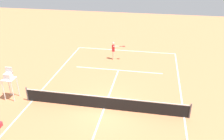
# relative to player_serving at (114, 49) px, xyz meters

# --- Properties ---
(ground_plane) EXTENTS (60.00, 60.00, 0.00)m
(ground_plane) POSITION_rel_player_serving_xyz_m (-0.86, 8.53, -1.08)
(ground_plane) COLOR #D37A4C
(court_lines) EXTENTS (10.66, 22.34, 0.01)m
(court_lines) POSITION_rel_player_serving_xyz_m (-0.86, 8.53, -1.08)
(court_lines) COLOR white
(court_lines) RESTS_ON ground
(tennis_net) EXTENTS (11.26, 0.10, 1.07)m
(tennis_net) POSITION_rel_player_serving_xyz_m (-0.86, 8.53, -0.59)
(tennis_net) COLOR #4C4C51
(tennis_net) RESTS_ON ground
(player_serving) EXTENTS (1.35, 0.45, 1.81)m
(player_serving) POSITION_rel_player_serving_xyz_m (0.00, 0.00, 0.00)
(player_serving) COLOR beige
(player_serving) RESTS_ON ground
(tennis_ball) EXTENTS (0.07, 0.07, 0.07)m
(tennis_ball) POSITION_rel_player_serving_xyz_m (1.39, 2.38, -1.05)
(tennis_ball) COLOR #CCE033
(tennis_ball) RESTS_ON ground
(umpire_chair) EXTENTS (0.80, 0.80, 2.41)m
(umpire_chair) POSITION_rel_player_serving_xyz_m (5.99, 8.43, 0.52)
(umpire_chair) COLOR silver
(umpire_chair) RESTS_ON ground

